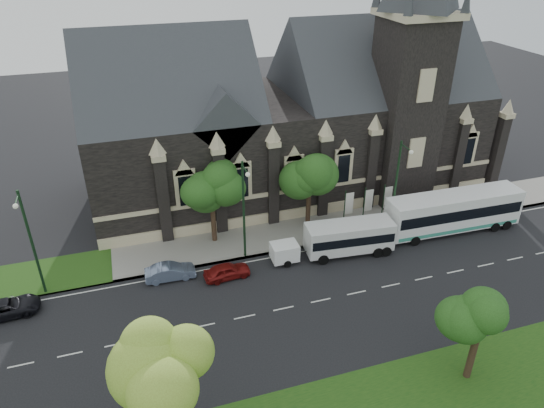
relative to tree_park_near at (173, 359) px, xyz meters
name	(u,v)px	position (x,y,z in m)	size (l,w,h in m)	color
ground	(321,300)	(11.77, 8.77, -6.42)	(160.00, 160.00, 0.00)	black
sidewalk	(281,235)	(11.77, 18.27, -6.34)	(80.00, 5.00, 0.15)	gray
museum	(300,114)	(16.89, 27.55, 1.75)	(40.00, 17.70, 29.90)	black
tree_park_near	(173,359)	(0.00, 0.00, 0.00)	(4.42, 4.42, 8.56)	black
tree_park_east	(482,318)	(17.95, -0.55, -1.80)	(3.40, 3.40, 6.28)	black
tree_walk_right	(311,169)	(14.98, 19.48, -0.60)	(4.08, 4.08, 7.80)	black
tree_walk_left	(213,183)	(5.97, 19.47, -0.68)	(3.91, 3.91, 7.64)	black
street_lamp_near	(397,183)	(21.77, 15.86, -1.30)	(0.36, 1.88, 9.00)	#16321A
street_lamp_mid	(244,206)	(7.77, 15.86, -1.30)	(0.36, 1.88, 9.00)	#16321A
street_lamp_far	(30,239)	(-8.23, 15.86, -1.30)	(0.36, 1.88, 9.00)	#16321A
banner_flag_left	(347,206)	(18.06, 17.77, -4.03)	(0.90, 0.10, 4.00)	#16321A
banner_flag_center	(367,203)	(20.06, 17.77, -4.03)	(0.90, 0.10, 4.00)	#16321A
banner_flag_right	(386,200)	(22.06, 17.77, -4.03)	(0.90, 0.10, 4.00)	#16321A
tour_coach	(454,211)	(27.21, 14.43, -4.38)	(12.93, 3.23, 3.75)	white
shuttle_bus	(350,236)	(16.52, 13.98, -4.73)	(7.73, 3.25, 2.91)	silver
box_trailer	(285,252)	(10.77, 14.41, -5.43)	(3.26, 1.91, 1.73)	white
sedan	(170,272)	(1.26, 14.97, -5.76)	(1.40, 4.01, 1.32)	slate
car_far_red	(227,271)	(5.65, 13.72, -5.78)	(1.51, 3.75, 1.28)	maroon
car_far_black	(7,308)	(-10.62, 14.26, -5.79)	(2.07, 4.50, 1.25)	black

